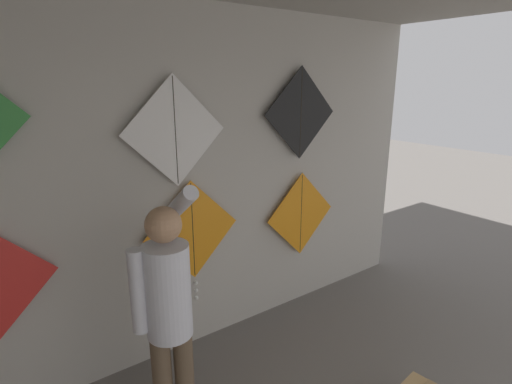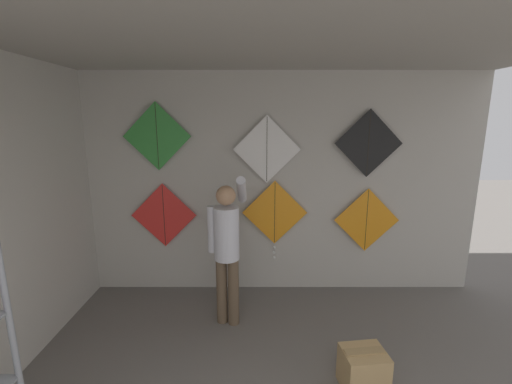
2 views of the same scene
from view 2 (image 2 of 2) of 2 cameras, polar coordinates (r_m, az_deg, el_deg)
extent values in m
cube|color=#BCB7AD|center=(4.37, 2.26, 1.10)|extent=(5.34, 0.06, 2.80)
cube|color=#A8A399|center=(2.39, 4.39, 26.11)|extent=(5.34, 4.68, 0.04)
cylinder|color=brown|center=(3.95, -5.49, -15.96)|extent=(0.12, 0.12, 0.76)
cylinder|color=brown|center=(3.91, -3.56, -16.25)|extent=(0.12, 0.12, 0.76)
cylinder|color=silver|center=(3.66, -4.71, -6.86)|extent=(0.27, 0.27, 0.57)
sphere|color=tan|center=(3.55, -4.82, -0.59)|extent=(0.21, 0.21, 0.21)
cylinder|color=silver|center=(3.70, -7.12, -6.15)|extent=(0.10, 0.10, 0.51)
cylinder|color=silver|center=(3.69, -2.16, 0.32)|extent=(0.10, 0.47, 0.37)
cube|color=tan|center=(3.36, 17.65, -26.44)|extent=(0.39, 0.34, 0.35)
cube|color=#A08052|center=(3.26, 17.88, -23.97)|extent=(0.35, 0.13, 0.01)
cube|color=red|center=(4.52, -14.87, -3.77)|extent=(0.83, 0.01, 0.83)
cylinder|color=black|center=(4.52, -14.87, -3.78)|extent=(0.01, 0.01, 0.79)
cube|color=orange|center=(4.37, 3.37, -3.47)|extent=(0.83, 0.01, 0.83)
cylinder|color=black|center=(4.36, 3.37, -3.48)|extent=(0.01, 0.01, 0.79)
sphere|color=white|center=(4.51, 3.30, -9.21)|extent=(0.04, 0.04, 0.04)
sphere|color=white|center=(4.53, 3.29, -10.04)|extent=(0.04, 0.04, 0.04)
sphere|color=white|center=(4.56, 3.28, -10.85)|extent=(0.04, 0.04, 0.04)
cube|color=orange|center=(4.61, 18.17, -4.51)|extent=(0.83, 0.01, 0.83)
cylinder|color=black|center=(4.61, 18.18, -4.52)|extent=(0.01, 0.01, 0.79)
cube|color=#338C38|center=(4.37, -15.93, 8.90)|extent=(0.83, 0.01, 0.83)
cylinder|color=black|center=(4.37, -15.94, 8.90)|extent=(0.01, 0.01, 0.79)
cube|color=white|center=(4.21, 2.06, 7.09)|extent=(0.83, 0.01, 0.83)
cylinder|color=black|center=(4.21, 2.07, 7.09)|extent=(0.01, 0.01, 0.79)
cube|color=black|center=(4.42, 18.48, 7.68)|extent=(0.83, 0.01, 0.83)
cylinder|color=black|center=(4.42, 18.49, 7.68)|extent=(0.01, 0.01, 0.79)
camera|label=1|loc=(1.84, -37.75, 9.33)|focal=28.00mm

